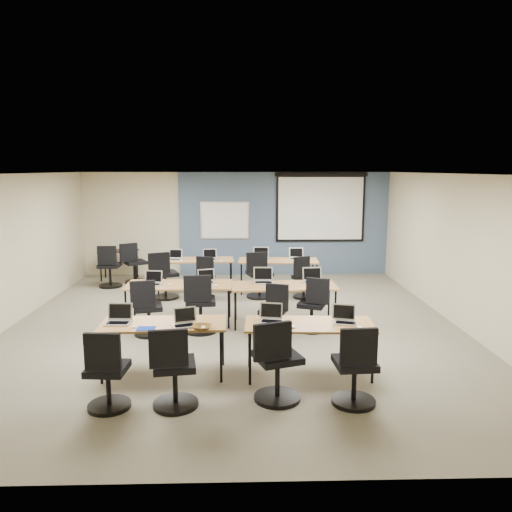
{
  "coord_description": "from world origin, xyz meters",
  "views": [
    {
      "loc": [
        0.15,
        -8.58,
        2.79
      ],
      "look_at": [
        0.4,
        0.4,
        1.21
      ],
      "focal_mm": 35.0,
      "sensor_mm": 36.0,
      "label": 1
    }
  ],
  "objects_px": {
    "laptop_0": "(119,318)",
    "task_chair_8": "(164,279)",
    "laptop_9": "(210,257)",
    "task_chair_11": "(303,281)",
    "training_table_back_right": "(278,262)",
    "training_table_mid_right": "(284,287)",
    "task_chair_4": "(147,313)",
    "laptop_5": "(206,280)",
    "laptop_7": "(313,279)",
    "laptop_11": "(297,256)",
    "training_table_front_left": "(164,326)",
    "task_chair_5": "(200,308)",
    "training_table_mid_left": "(179,286)",
    "training_table_back_left": "(195,261)",
    "task_chair_7": "(313,309)",
    "training_table_front_right": "(309,327)",
    "task_chair_6": "(274,315)",
    "task_chair_0": "(107,377)",
    "laptop_6": "(263,279)",
    "projector_screen": "(320,204)",
    "laptop_8": "(175,257)",
    "laptop_3": "(345,318)",
    "task_chair_1": "(174,374)",
    "whiteboard": "(225,221)",
    "laptop_4": "(153,281)",
    "task_chair_2": "(276,367)",
    "spare_chair_a": "(134,266)",
    "task_chair_9": "(204,281)",
    "utility_table": "(119,254)",
    "task_chair_10": "(259,279)",
    "laptop_2": "(271,317)",
    "spare_chair_b": "(109,270)"
  },
  "relations": [
    {
      "from": "laptop_0",
      "to": "task_chair_8",
      "type": "relative_size",
      "value": 0.32
    },
    {
      "from": "laptop_9",
      "to": "task_chair_11",
      "type": "relative_size",
      "value": 0.33
    },
    {
      "from": "training_table_back_right",
      "to": "task_chair_11",
      "type": "bearing_deg",
      "value": -50.15
    },
    {
      "from": "training_table_mid_right",
      "to": "training_table_back_right",
      "type": "bearing_deg",
      "value": 86.72
    },
    {
      "from": "task_chair_4",
      "to": "laptop_5",
      "type": "xyz_separation_m",
      "value": [
        0.93,
        0.79,
        0.38
      ]
    },
    {
      "from": "laptop_7",
      "to": "laptop_9",
      "type": "bearing_deg",
      "value": 125.87
    },
    {
      "from": "task_chair_4",
      "to": "laptop_11",
      "type": "xyz_separation_m",
      "value": [
        2.85,
        3.19,
        0.39
      ]
    },
    {
      "from": "training_table_front_left",
      "to": "training_table_back_right",
      "type": "xyz_separation_m",
      "value": [
        1.89,
        4.66,
        0.0
      ]
    },
    {
      "from": "task_chair_4",
      "to": "task_chair_5",
      "type": "bearing_deg",
      "value": -4.22
    },
    {
      "from": "task_chair_5",
      "to": "training_table_mid_left",
      "type": "bearing_deg",
      "value": 121.17
    },
    {
      "from": "training_table_back_left",
      "to": "task_chair_7",
      "type": "distance_m",
      "value": 3.82
    },
    {
      "from": "training_table_back_left",
      "to": "training_table_front_right",
      "type": "bearing_deg",
      "value": -71.27
    },
    {
      "from": "task_chair_6",
      "to": "task_chair_7",
      "type": "bearing_deg",
      "value": 42.31
    },
    {
      "from": "laptop_0",
      "to": "task_chair_0",
      "type": "bearing_deg",
      "value": -82.4
    },
    {
      "from": "task_chair_6",
      "to": "laptop_9",
      "type": "distance_m",
      "value": 3.56
    },
    {
      "from": "laptop_6",
      "to": "projector_screen",
      "type": "bearing_deg",
      "value": 70.35
    },
    {
      "from": "laptop_8",
      "to": "training_table_mid_left",
      "type": "bearing_deg",
      "value": -74.84
    },
    {
      "from": "training_table_back_right",
      "to": "laptop_3",
      "type": "distance_m",
      "value": 4.75
    },
    {
      "from": "laptop_11",
      "to": "task_chair_1",
      "type": "bearing_deg",
      "value": -111.17
    },
    {
      "from": "whiteboard",
      "to": "laptop_4",
      "type": "xyz_separation_m",
      "value": [
        -1.16,
        -4.2,
        -0.66
      ]
    },
    {
      "from": "training_table_mid_right",
      "to": "task_chair_4",
      "type": "xyz_separation_m",
      "value": [
        -2.35,
        -0.57,
        -0.28
      ]
    },
    {
      "from": "whiteboard",
      "to": "task_chair_2",
      "type": "bearing_deg",
      "value": -83.36
    },
    {
      "from": "task_chair_6",
      "to": "laptop_8",
      "type": "height_order",
      "value": "laptop_8"
    },
    {
      "from": "training_table_front_left",
      "to": "task_chair_6",
      "type": "relative_size",
      "value": 1.78
    },
    {
      "from": "task_chair_2",
      "to": "laptop_0",
      "type": "bearing_deg",
      "value": 137.83
    },
    {
      "from": "training_table_back_right",
      "to": "task_chair_5",
      "type": "xyz_separation_m",
      "value": [
        -1.55,
        -2.91,
        -0.25
      ]
    },
    {
      "from": "training_table_back_left",
      "to": "task_chair_5",
      "type": "relative_size",
      "value": 1.68
    },
    {
      "from": "laptop_11",
      "to": "task_chair_7",
      "type": "bearing_deg",
      "value": -92.29
    },
    {
      "from": "spare_chair_a",
      "to": "training_table_back_left",
      "type": "bearing_deg",
      "value": -56.31
    },
    {
      "from": "task_chair_5",
      "to": "laptop_11",
      "type": "relative_size",
      "value": 3.18
    },
    {
      "from": "training_table_front_left",
      "to": "task_chair_2",
      "type": "distance_m",
      "value": 1.73
    },
    {
      "from": "task_chair_2",
      "to": "spare_chair_a",
      "type": "distance_m",
      "value": 7.12
    },
    {
      "from": "task_chair_0",
      "to": "laptop_7",
      "type": "bearing_deg",
      "value": 53.74
    },
    {
      "from": "training_table_back_left",
      "to": "task_chair_6",
      "type": "xyz_separation_m",
      "value": [
        1.6,
        -3.34,
        -0.29
      ]
    },
    {
      "from": "training_table_back_left",
      "to": "task_chair_2",
      "type": "bearing_deg",
      "value": -78.73
    },
    {
      "from": "laptop_0",
      "to": "task_chair_9",
      "type": "distance_m",
      "value": 4.09
    },
    {
      "from": "laptop_7",
      "to": "task_chair_8",
      "type": "bearing_deg",
      "value": 145.91
    },
    {
      "from": "utility_table",
      "to": "task_chair_7",
      "type": "bearing_deg",
      "value": -43.48
    },
    {
      "from": "whiteboard",
      "to": "spare_chair_a",
      "type": "distance_m",
      "value": 2.61
    },
    {
      "from": "laptop_3",
      "to": "laptop_11",
      "type": "xyz_separation_m",
      "value": [
        -0.13,
        4.85,
        0.0
      ]
    },
    {
      "from": "training_table_front_right",
      "to": "task_chair_10",
      "type": "bearing_deg",
      "value": 100.46
    },
    {
      "from": "training_table_front_left",
      "to": "laptop_7",
      "type": "xyz_separation_m",
      "value": [
        2.36,
        2.37,
        0.11
      ]
    },
    {
      "from": "training_table_front_right",
      "to": "task_chair_5",
      "type": "height_order",
      "value": "task_chair_5"
    },
    {
      "from": "laptop_3",
      "to": "laptop_9",
      "type": "bearing_deg",
      "value": 129.22
    },
    {
      "from": "laptop_2",
      "to": "laptop_9",
      "type": "bearing_deg",
      "value": 115.96
    },
    {
      "from": "training_table_front_left",
      "to": "task_chair_9",
      "type": "height_order",
      "value": "task_chair_9"
    },
    {
      "from": "laptop_2",
      "to": "task_chair_4",
      "type": "distance_m",
      "value": 2.57
    },
    {
      "from": "task_chair_4",
      "to": "laptop_6",
      "type": "relative_size",
      "value": 2.76
    },
    {
      "from": "laptop_4",
      "to": "task_chair_1",
      "type": "bearing_deg",
      "value": -68.11
    },
    {
      "from": "laptop_11",
      "to": "spare_chair_b",
      "type": "distance_m",
      "value": 4.44
    }
  ]
}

